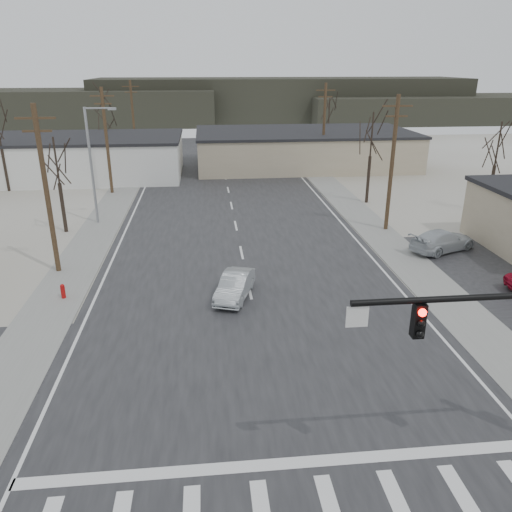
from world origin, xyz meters
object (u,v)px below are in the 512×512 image
Objects in this scene: sedan_crossing at (235,286)px; car_parked_silver at (442,241)px; fire_hydrant at (63,291)px; car_far_a at (271,154)px; car_far_b at (173,155)px.

car_parked_silver reaches higher than sedan_crossing.
car_far_a is at bearing 67.58° from fire_hydrant.
car_parked_silver is (19.99, -36.17, -0.03)m from car_far_b.
car_far_a is 36.40m from car_parked_silver.
car_far_b reaches higher than fire_hydrant.
car_parked_silver is at bearing -57.91° from car_far_b.
fire_hydrant is 0.18× the size of car_far_a.
fire_hydrant is 44.04m from car_far_a.
car_far_b is (-12.93, 0.46, 0.02)m from car_far_a.
car_parked_silver is (14.53, 5.80, 0.04)m from sedan_crossing.
sedan_crossing is at bearing 87.85° from car_parked_silver.
fire_hydrant is 24.38m from car_parked_silver.
car_far_b is 0.87× the size of car_parked_silver.
car_far_a is 1.00× the size of car_parked_silver.
car_far_b reaches higher than car_far_a.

